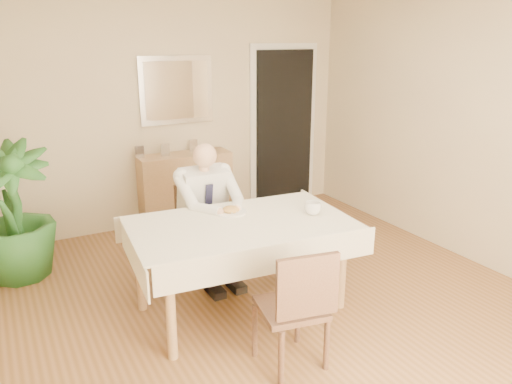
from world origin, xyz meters
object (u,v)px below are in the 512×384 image
dining_table (241,232)px  chair_near (297,304)px  coffee_mug (313,208)px  chair_far (199,222)px  seated_man (211,207)px  potted_palm (13,212)px  sideboard (186,189)px

dining_table → chair_near: 0.89m
chair_near → coffee_mug: (0.62, 0.75, 0.32)m
dining_table → chair_near: bearing=-87.3°
chair_near → coffee_mug: bearing=60.7°
chair_far → seated_man: 0.36m
potted_palm → chair_far: bearing=-21.7°
coffee_mug → chair_far: bearing=120.5°
sideboard → potted_palm: 1.93m
chair_near → potted_palm: size_ratio=0.69×
chair_near → potted_palm: potted_palm is taller
dining_table → chair_far: 0.90m
chair_far → coffee_mug: size_ratio=6.18×
sideboard → potted_palm: potted_palm is taller
dining_table → coffee_mug: 0.62m
chair_near → potted_palm: 2.80m
dining_table → coffee_mug: coffee_mug is taller
potted_palm → sideboard: bearing=17.0°
seated_man → sideboard: seated_man is taller
seated_man → chair_far: bearing=90.0°
chair_far → potted_palm: potted_palm is taller
chair_near → sideboard: size_ratio=0.82×
dining_table → chair_far: chair_far is taller
chair_far → potted_palm: 1.66m
coffee_mug → potted_palm: (-2.12, 1.61, -0.18)m
chair_far → seated_man: size_ratio=0.66×
sideboard → chair_near: bearing=-94.7°
potted_palm → coffee_mug: bearing=-37.1°
coffee_mug → sideboard: size_ratio=0.13×
dining_table → chair_near: size_ratio=2.08×
seated_man → sideboard: bearing=78.2°
dining_table → sideboard: 2.08m
chair_near → sideboard: 2.94m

